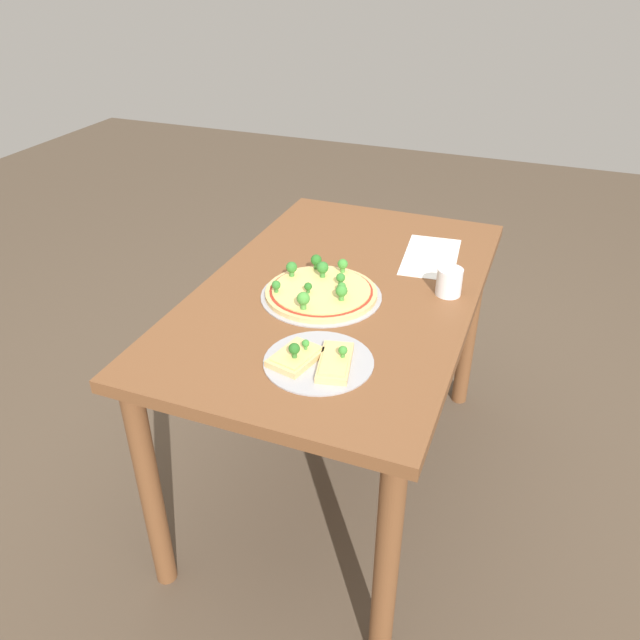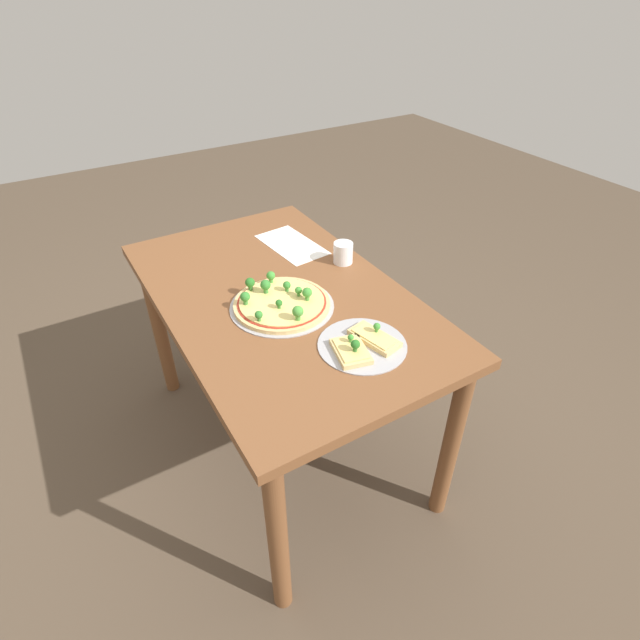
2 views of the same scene
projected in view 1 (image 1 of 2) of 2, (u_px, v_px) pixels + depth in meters
ground_plane at (336, 473)px, 2.23m from camera, size 8.00×8.00×0.00m
dining_table at (339, 317)px, 1.89m from camera, size 1.28×0.78×0.76m
pizza_tray_whole at (321, 291)px, 1.78m from camera, size 0.35×0.35×0.07m
pizza_tray_slice at (316, 360)px, 1.50m from camera, size 0.27×0.27×0.06m
drinking_cup at (449, 282)px, 1.78m from camera, size 0.07×0.07×0.08m
paper_menu at (431, 257)px, 2.01m from camera, size 0.33×0.20×0.00m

